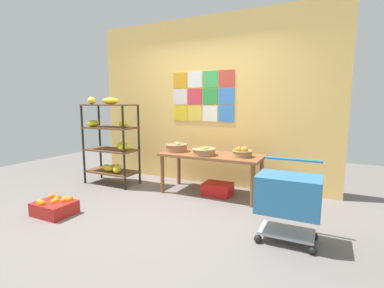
% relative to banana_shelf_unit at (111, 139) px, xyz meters
% --- Properties ---
extents(ground, '(9.20, 9.20, 0.00)m').
position_rel_banana_shelf_unit_xyz_m(ground, '(1.43, -0.80, -0.79)').
color(ground, slate).
extents(back_wall_with_art, '(4.32, 0.07, 2.84)m').
position_rel_banana_shelf_unit_xyz_m(back_wall_with_art, '(1.43, 0.83, 0.64)').
color(back_wall_with_art, '#EFC065').
rests_on(back_wall_with_art, ground).
extents(banana_shelf_unit, '(0.93, 0.44, 1.51)m').
position_rel_banana_shelf_unit_xyz_m(banana_shelf_unit, '(0.00, 0.00, 0.00)').
color(banana_shelf_unit, black).
rests_on(banana_shelf_unit, ground).
extents(display_table, '(1.55, 0.65, 0.63)m').
position_rel_banana_shelf_unit_xyz_m(display_table, '(1.76, 0.25, -0.23)').
color(display_table, brown).
rests_on(display_table, ground).
extents(fruit_basket_back_left, '(0.36, 0.36, 0.13)m').
position_rel_banana_shelf_unit_xyz_m(fruit_basket_back_left, '(1.69, 0.12, -0.10)').
color(fruit_basket_back_left, '#A87C51').
rests_on(fruit_basket_back_left, display_table).
extents(fruit_basket_right, '(0.36, 0.36, 0.16)m').
position_rel_banana_shelf_unit_xyz_m(fruit_basket_right, '(1.15, 0.24, -0.09)').
color(fruit_basket_right, '#A36C4D').
rests_on(fruit_basket_right, display_table).
extents(fruit_basket_centre, '(0.30, 0.30, 0.16)m').
position_rel_banana_shelf_unit_xyz_m(fruit_basket_centre, '(2.24, 0.25, -0.09)').
color(fruit_basket_centre, olive).
rests_on(fruit_basket_centre, display_table).
extents(produce_crate_under_table, '(0.43, 0.32, 0.19)m').
position_rel_banana_shelf_unit_xyz_m(produce_crate_under_table, '(1.87, 0.25, -0.69)').
color(produce_crate_under_table, red).
rests_on(produce_crate_under_table, ground).
extents(orange_crate_foreground, '(0.47, 0.38, 0.22)m').
position_rel_banana_shelf_unit_xyz_m(orange_crate_foreground, '(0.30, -1.38, -0.69)').
color(orange_crate_foreground, '#B0201B').
rests_on(orange_crate_foreground, ground).
extents(shopping_cart, '(0.61, 0.45, 0.82)m').
position_rel_banana_shelf_unit_xyz_m(shopping_cart, '(3.03, -0.82, -0.31)').
color(shopping_cart, black).
rests_on(shopping_cart, ground).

